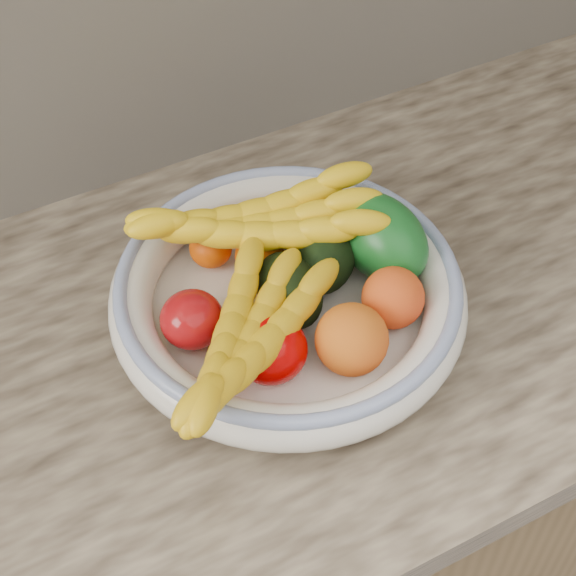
% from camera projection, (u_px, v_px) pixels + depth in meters
% --- Properties ---
extents(kitchen_counter, '(2.44, 0.66, 1.40)m').
position_uv_depth(kitchen_counter, '(280.00, 496.00, 1.33)').
color(kitchen_counter, brown).
rests_on(kitchen_counter, ground).
extents(fruit_bowl, '(0.39, 0.39, 0.08)m').
position_uv_depth(fruit_bowl, '(288.00, 295.00, 0.96)').
color(fruit_bowl, silver).
rests_on(fruit_bowl, kitchen_counter).
extents(clementine_back_left, '(0.06, 0.06, 0.05)m').
position_uv_depth(clementine_back_left, '(211.00, 248.00, 1.00)').
color(clementine_back_left, '#E75404').
rests_on(clementine_back_left, fruit_bowl).
extents(clementine_back_right, '(0.07, 0.07, 0.05)m').
position_uv_depth(clementine_back_right, '(269.00, 228.00, 1.02)').
color(clementine_back_right, '#DF4604').
rests_on(clementine_back_right, fruit_bowl).
extents(clementine_back_mid, '(0.07, 0.07, 0.05)m').
position_uv_depth(clementine_back_mid, '(260.00, 256.00, 0.99)').
color(clementine_back_mid, '#F35F05').
rests_on(clementine_back_mid, fruit_bowl).
extents(tomato_left, '(0.08, 0.08, 0.06)m').
position_uv_depth(tomato_left, '(192.00, 320.00, 0.92)').
color(tomato_left, '#A20C0F').
rests_on(tomato_left, fruit_bowl).
extents(tomato_near_left, '(0.10, 0.10, 0.07)m').
position_uv_depth(tomato_near_left, '(270.00, 349.00, 0.89)').
color(tomato_near_left, '#BE0000').
rests_on(tomato_near_left, fruit_bowl).
extents(avocado_center, '(0.08, 0.11, 0.07)m').
position_uv_depth(avocado_center, '(289.00, 290.00, 0.94)').
color(avocado_center, black).
rests_on(avocado_center, fruit_bowl).
extents(avocado_right, '(0.12, 0.12, 0.07)m').
position_uv_depth(avocado_right, '(325.00, 256.00, 0.98)').
color(avocado_right, black).
rests_on(avocado_right, fruit_bowl).
extents(green_mango, '(0.12, 0.14, 0.11)m').
position_uv_depth(green_mango, '(381.00, 237.00, 0.98)').
color(green_mango, '#0F521A').
rests_on(green_mango, fruit_bowl).
extents(peach_front, '(0.10, 0.10, 0.08)m').
position_uv_depth(peach_front, '(352.00, 339.00, 0.90)').
color(peach_front, orange).
rests_on(peach_front, fruit_bowl).
extents(peach_right, '(0.08, 0.08, 0.07)m').
position_uv_depth(peach_right, '(393.00, 298.00, 0.93)').
color(peach_right, orange).
rests_on(peach_right, fruit_bowl).
extents(banana_bunch_back, '(0.32, 0.19, 0.09)m').
position_uv_depth(banana_bunch_back, '(257.00, 228.00, 0.97)').
color(banana_bunch_back, yellow).
rests_on(banana_bunch_back, fruit_bowl).
extents(banana_bunch_front, '(0.29, 0.27, 0.08)m').
position_uv_depth(banana_bunch_front, '(246.00, 346.00, 0.87)').
color(banana_bunch_front, gold).
rests_on(banana_bunch_front, fruit_bowl).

